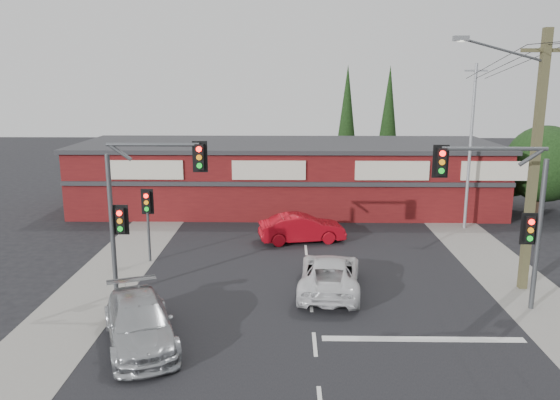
{
  "coord_description": "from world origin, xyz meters",
  "views": [
    {
      "loc": [
        -0.81,
        -17.69,
        8.19
      ],
      "look_at": [
        -1.18,
        3.0,
        3.58
      ],
      "focal_mm": 35.0,
      "sensor_mm": 36.0,
      "label": 1
    }
  ],
  "objects_px": {
    "white_suv": "(330,274)",
    "silver_suv": "(139,323)",
    "utility_pole": "(532,154)",
    "red_sedan": "(302,228)",
    "shop_building": "(287,175)"
  },
  "relations": [
    {
      "from": "white_suv",
      "to": "silver_suv",
      "type": "distance_m",
      "value": 7.75
    },
    {
      "from": "utility_pole",
      "to": "red_sedan",
      "type": "bearing_deg",
      "value": 143.85
    },
    {
      "from": "silver_suv",
      "to": "shop_building",
      "type": "height_order",
      "value": "shop_building"
    },
    {
      "from": "shop_building",
      "to": "utility_pole",
      "type": "distance_m",
      "value": 17.15
    },
    {
      "from": "red_sedan",
      "to": "white_suv",
      "type": "bearing_deg",
      "value": 177.38
    },
    {
      "from": "white_suv",
      "to": "silver_suv",
      "type": "height_order",
      "value": "silver_suv"
    },
    {
      "from": "white_suv",
      "to": "shop_building",
      "type": "relative_size",
      "value": 0.18
    },
    {
      "from": "white_suv",
      "to": "silver_suv",
      "type": "xyz_separation_m",
      "value": [
        -6.29,
        -4.53,
        0.02
      ]
    },
    {
      "from": "shop_building",
      "to": "red_sedan",
      "type": "bearing_deg",
      "value": -83.99
    },
    {
      "from": "white_suv",
      "to": "shop_building",
      "type": "xyz_separation_m",
      "value": [
        -1.77,
        14.38,
        1.44
      ]
    },
    {
      "from": "shop_building",
      "to": "white_suv",
      "type": "bearing_deg",
      "value": -82.97
    },
    {
      "from": "shop_building",
      "to": "utility_pole",
      "type": "bearing_deg",
      "value": -56.24
    },
    {
      "from": "red_sedan",
      "to": "utility_pole",
      "type": "relative_size",
      "value": 0.44
    },
    {
      "from": "red_sedan",
      "to": "shop_building",
      "type": "bearing_deg",
      "value": -4.84
    },
    {
      "from": "silver_suv",
      "to": "shop_building",
      "type": "bearing_deg",
      "value": 55.26
    }
  ]
}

